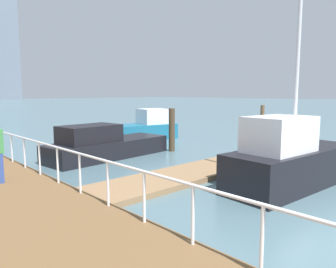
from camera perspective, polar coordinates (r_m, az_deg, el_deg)
name	(u,v)px	position (r m, az deg, el deg)	size (l,w,h in m)	color
ground_plane	(23,141)	(22.14, -24.20, -1.15)	(300.00, 300.00, 0.00)	slate
floating_dock	(195,172)	(12.04, 4.77, -6.74)	(10.22, 2.00, 0.18)	#93704C
boardwalk_railing	(48,152)	(10.44, -20.46, -3.06)	(0.06, 27.76, 1.08)	white
dock_piling_0	(172,130)	(16.61, 0.67, 0.73)	(0.31, 0.31, 2.21)	#473826
dock_piling_1	(311,141)	(15.64, 23.86, -1.11)	(0.30, 0.30, 1.78)	brown
dock_piling_3	(262,123)	(20.72, 16.25, 1.80)	(0.24, 0.24, 2.25)	brown
moored_boat_0	(290,160)	(11.03, 20.67, -4.27)	(5.39, 2.15, 6.79)	black
moored_boat_1	(104,145)	(15.23, -11.19, -1.93)	(6.17, 2.53, 1.59)	black
moored_boat_2	(146,128)	(21.19, -3.97, 1.11)	(4.44, 2.65, 1.95)	#1E6B8C
skyline_tower_4	(0,43)	(151.19, -27.56, 14.09)	(12.27, 9.16, 45.98)	slate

